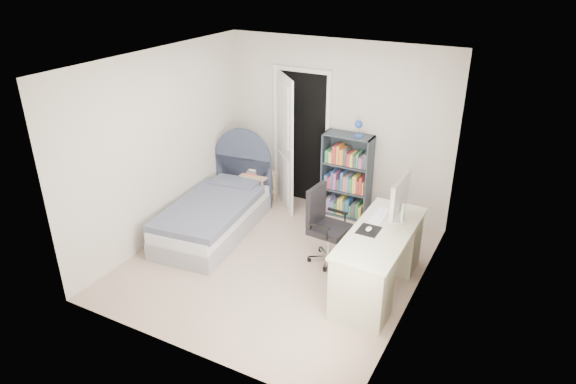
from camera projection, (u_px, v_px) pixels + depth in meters
The scene contains 8 objects.
room_shell at pixel (276, 170), 5.94m from camera, with size 3.50×3.70×2.60m.
door at pixel (291, 139), 7.56m from camera, with size 0.92×0.63×2.06m.
bed at pixel (216, 212), 7.10m from camera, with size 1.14×2.06×1.21m.
nightstand at pixel (257, 180), 7.79m from camera, with size 0.41×0.41×0.61m.
floor_lamp at pixel (286, 170), 7.84m from camera, with size 0.18×0.18×1.26m.
bookcase at pixel (347, 179), 7.40m from camera, with size 0.70×0.30×1.48m.
desk at pixel (379, 257), 5.78m from camera, with size 0.63×1.58×1.30m.
office_chair at pixel (324, 221), 6.31m from camera, with size 0.52×0.53×0.99m.
Camera 1 is at (2.69, -4.77, 3.55)m, focal length 32.00 mm.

